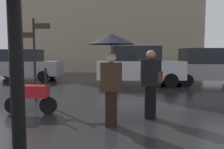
# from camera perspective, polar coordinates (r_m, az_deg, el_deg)

# --- Properties ---
(pedestrian_with_umbrella) EXTENTS (1.01, 1.01, 2.03)m
(pedestrian_with_umbrella) POSITION_cam_1_polar(r_m,az_deg,el_deg) (4.83, -0.19, 5.37)
(pedestrian_with_umbrella) COLOR black
(pedestrian_with_umbrella) RESTS_ON ground
(pedestrian_with_bag) EXTENTS (0.52, 0.24, 1.69)m
(pedestrian_with_bag) POSITION_cam_1_polar(r_m,az_deg,el_deg) (5.56, 9.95, -1.42)
(pedestrian_with_bag) COLOR black
(pedestrian_with_bag) RESTS_ON ground
(parked_scooter) EXTENTS (1.40, 0.32, 1.23)m
(parked_scooter) POSITION_cam_1_polar(r_m,az_deg,el_deg) (6.34, -20.51, -4.54)
(parked_scooter) COLOR black
(parked_scooter) RESTS_ON ground
(parked_car_left) EXTENTS (4.51, 1.90, 1.86)m
(parked_car_left) POSITION_cam_1_polar(r_m,az_deg,el_deg) (14.61, -21.92, 2.36)
(parked_car_left) COLOR gray
(parked_car_left) RESTS_ON ground
(parked_car_right) EXTENTS (4.40, 1.89, 1.88)m
(parked_car_right) POSITION_cam_1_polar(r_m,az_deg,el_deg) (12.49, 23.48, 1.88)
(parked_car_right) COLOR gray
(parked_car_right) RESTS_ON ground
(parked_car_distant) EXTENTS (4.28, 2.00, 1.98)m
(parked_car_distant) POSITION_cam_1_polar(r_m,az_deg,el_deg) (11.49, 6.83, 2.32)
(parked_car_distant) COLOR silver
(parked_car_distant) RESTS_ON ground
(street_signpost) EXTENTS (1.08, 0.08, 2.78)m
(street_signpost) POSITION_cam_1_polar(r_m,az_deg,el_deg) (7.99, -19.21, 5.65)
(street_signpost) COLOR black
(street_signpost) RESTS_ON ground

